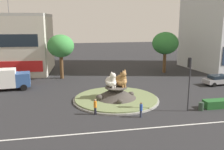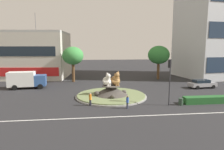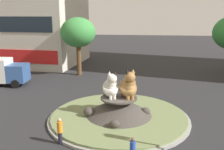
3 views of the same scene
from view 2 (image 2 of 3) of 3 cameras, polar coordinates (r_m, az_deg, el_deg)
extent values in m
plane|color=#28282B|center=(29.91, -0.24, -6.20)|extent=(160.00, 160.00, 0.00)
cube|color=silver|center=(21.78, 2.26, -11.84)|extent=(112.00, 0.20, 0.01)
cylinder|color=gray|center=(29.89, -0.24, -6.04)|extent=(10.53, 10.53, 0.18)
cylinder|color=#707F51|center=(29.85, -0.24, -5.74)|extent=(10.11, 10.11, 0.14)
cone|color=#423D38|center=(29.67, -0.24, -4.32)|extent=(4.91, 4.91, 1.37)
cylinder|color=#423D38|center=(29.54, -0.24, -3.14)|extent=(2.70, 2.70, 0.12)
ellipsoid|color=#423D38|center=(30.23, 3.46, -4.87)|extent=(0.71, 0.63, 0.57)
ellipsoid|color=#423D38|center=(31.94, -0.96, -4.12)|extent=(0.74, 0.72, 0.59)
ellipsoid|color=#423D38|center=(29.01, -4.33, -5.33)|extent=(0.86, 0.80, 0.69)
ellipsoid|color=#423D38|center=(27.53, 0.19, -6.21)|extent=(0.68, 0.48, 0.54)
ellipsoid|color=silver|center=(29.42, -1.50, -1.79)|extent=(1.71, 2.07, 1.30)
cylinder|color=silver|center=(29.08, -1.19, -1.61)|extent=(1.09, 1.09, 0.81)
sphere|color=silver|center=(28.85, -1.08, -0.27)|extent=(0.71, 0.71, 0.71)
torus|color=silver|center=(30.29, -1.62, -2.49)|extent=(0.98, 0.98, 0.16)
cone|color=black|center=(28.88, -0.74, 0.57)|extent=(0.38, 0.38, 0.29)
cone|color=silver|center=(28.71, -1.43, 0.52)|extent=(0.38, 0.38, 0.29)
cylinder|color=silver|center=(29.01, -0.67, -2.91)|extent=(0.23, 0.23, 0.32)
cylinder|color=silver|center=(28.88, -1.19, -2.96)|extent=(0.23, 0.23, 0.32)
ellipsoid|color=#9E703D|center=(29.66, 0.95, -1.59)|extent=(1.79, 2.23, 1.41)
cylinder|color=#9E703D|center=(29.29, 1.28, -1.41)|extent=(1.16, 1.16, 0.88)
sphere|color=#9E703D|center=(29.05, 1.41, 0.04)|extent=(0.77, 0.77, 0.77)
torus|color=#9E703D|center=(30.60, 0.83, -2.36)|extent=(0.82, 0.82, 0.18)
cone|color=#9E703D|center=(29.08, 1.79, 0.94)|extent=(0.40, 0.40, 0.32)
cone|color=black|center=(28.89, 1.04, 0.90)|extent=(0.40, 0.40, 0.32)
cylinder|color=#9E703D|center=(29.21, 1.84, -2.80)|extent=(0.25, 0.25, 0.35)
cylinder|color=#9E703D|center=(29.07, 1.27, -2.86)|extent=(0.25, 0.25, 0.35)
cylinder|color=#2D2D33|center=(26.00, 16.20, -2.18)|extent=(0.14, 0.14, 5.83)
cube|color=black|center=(25.89, 16.20, 3.11)|extent=(0.33, 0.26, 1.05)
sphere|color=#360606|center=(25.93, 16.16, 3.82)|extent=(0.18, 0.18, 0.18)
sphere|color=#392706|center=(25.96, 16.13, 3.12)|extent=(0.18, 0.18, 0.18)
sphere|color=green|center=(25.99, 16.10, 2.43)|extent=(0.18, 0.18, 0.18)
cube|color=beige|center=(53.71, -27.15, 4.91)|extent=(27.75, 14.67, 10.30)
cube|color=#B2B2AD|center=(53.74, -27.54, 10.66)|extent=(27.75, 14.67, 0.50)
cylinder|color=#4C4C51|center=(52.47, -21.09, 13.85)|extent=(0.10, 0.10, 4.48)
cube|color=silver|center=(55.69, 28.24, 18.10)|extent=(17.66, 14.86, 35.72)
cube|color=#235B28|center=(29.45, 25.92, -6.39)|extent=(6.77, 1.20, 0.90)
cylinder|color=brown|center=(42.60, -11.01, 0.57)|extent=(0.59, 0.59, 3.74)
ellipsoid|color=#3D8E42|center=(42.27, -11.14, 5.45)|extent=(4.39, 4.39, 3.73)
cylinder|color=brown|center=(46.39, 13.09, 1.05)|extent=(0.58, 0.58, 3.59)
ellipsoid|color=#337F38|center=(46.08, 13.24, 5.64)|extent=(4.81, 4.81, 4.09)
cylinder|color=#33384C|center=(24.37, 4.43, -8.74)|extent=(0.23, 0.23, 0.73)
cylinder|color=#284CB2|center=(24.18, 4.45, -7.18)|extent=(0.31, 0.31, 0.64)
sphere|color=brown|center=(24.07, 4.46, -6.21)|extent=(0.21, 0.21, 0.21)
cylinder|color=black|center=(25.53, -6.23, -7.91)|extent=(0.25, 0.25, 0.78)
cylinder|color=orange|center=(25.34, -6.26, -6.34)|extent=(0.33, 0.33, 0.67)
sphere|color=tan|center=(25.23, -6.27, -5.35)|extent=(0.22, 0.22, 0.22)
cube|color=#99999E|center=(39.37, 24.45, -2.45)|extent=(4.95, 2.33, 0.67)
cube|color=#19232D|center=(39.13, 24.22, -1.62)|extent=(2.83, 1.90, 0.51)
cylinder|color=black|center=(41.11, 25.43, -2.55)|extent=(0.66, 0.28, 0.64)
cylinder|color=black|center=(39.67, 27.07, -3.03)|extent=(0.66, 0.28, 0.64)
cylinder|color=black|center=(39.27, 21.75, -2.81)|extent=(0.66, 0.28, 0.64)
cylinder|color=black|center=(37.77, 23.33, -3.33)|extent=(0.66, 0.28, 0.64)
cube|color=#335693|center=(38.01, -19.80, -1.40)|extent=(2.10, 2.46, 1.91)
cube|color=silver|center=(38.54, -24.48, -1.06)|extent=(4.62, 2.69, 2.53)
cylinder|color=black|center=(39.28, -19.41, -2.50)|extent=(0.92, 0.38, 0.90)
cylinder|color=black|center=(37.05, -19.87, -3.15)|extent=(0.92, 0.38, 0.90)
cylinder|color=black|center=(40.06, -25.34, -2.62)|extent=(0.92, 0.38, 0.90)
cylinder|color=black|center=(37.88, -26.14, -3.27)|extent=(0.92, 0.38, 0.90)
cylinder|color=#2D4233|center=(27.11, 19.10, -7.23)|extent=(0.56, 0.56, 0.90)
camera|label=1|loc=(3.67, -101.21, 34.33)|focal=39.96mm
camera|label=3|loc=(12.30, 17.25, 8.61)|focal=40.02mm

